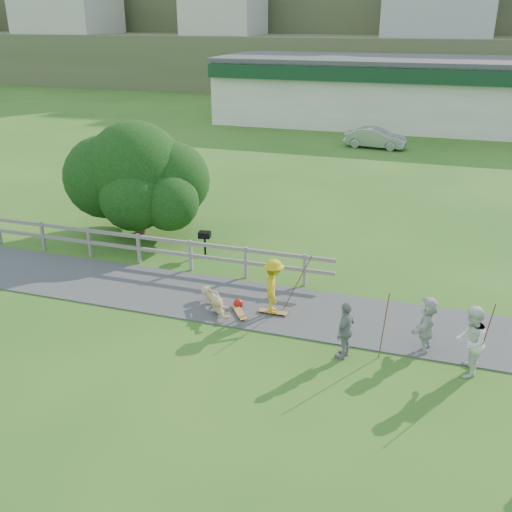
# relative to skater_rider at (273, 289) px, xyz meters

# --- Properties ---
(ground) EXTENTS (260.00, 260.00, 0.00)m
(ground) POSITION_rel_skater_rider_xyz_m (-1.59, -1.10, -0.83)
(ground) COLOR #285919
(ground) RESTS_ON ground
(path) EXTENTS (34.00, 3.00, 0.04)m
(path) POSITION_rel_skater_rider_xyz_m (-1.59, 0.40, -0.81)
(path) COLOR #3B3B3D
(path) RESTS_ON ground
(fence) EXTENTS (15.05, 0.10, 1.10)m
(fence) POSITION_rel_skater_rider_xyz_m (-6.21, 2.20, -0.10)
(fence) COLOR #6A645D
(fence) RESTS_ON ground
(strip_mall) EXTENTS (32.50, 10.75, 5.10)m
(strip_mall) POSITION_rel_skater_rider_xyz_m (2.41, 33.84, 1.75)
(strip_mall) COLOR beige
(strip_mall) RESTS_ON ground
(skater_rider) EXTENTS (0.92, 1.21, 1.65)m
(skater_rider) POSITION_rel_skater_rider_xyz_m (0.00, 0.00, 0.00)
(skater_rider) COLOR gold
(skater_rider) RESTS_ON ground
(skater_fallen) EXTENTS (1.55, 1.44, 0.62)m
(skater_fallen) POSITION_rel_skater_rider_xyz_m (-1.72, -0.25, -0.51)
(skater_fallen) COLOR tan
(skater_fallen) RESTS_ON ground
(spectator_a) EXTENTS (0.77, 0.95, 1.82)m
(spectator_a) POSITION_rel_skater_rider_xyz_m (5.33, -1.43, 0.09)
(spectator_a) COLOR silver
(spectator_a) RESTS_ON ground
(spectator_b) EXTENTS (0.58, 0.98, 1.57)m
(spectator_b) POSITION_rel_skater_rider_xyz_m (2.36, -1.58, -0.04)
(spectator_b) COLOR gray
(spectator_b) RESTS_ON ground
(spectator_d) EXTENTS (0.73, 1.51, 1.56)m
(spectator_d) POSITION_rel_skater_rider_xyz_m (4.30, -0.65, -0.05)
(spectator_d) COLOR beige
(spectator_d) RESTS_ON ground
(car_silver) EXTENTS (4.10, 1.76, 1.31)m
(car_silver) POSITION_rel_skater_rider_xyz_m (-0.00, 24.09, -0.17)
(car_silver) COLOR #9B9DA3
(car_silver) RESTS_ON ground
(tree) EXTENTS (6.17, 6.17, 3.50)m
(tree) POSITION_rel_skater_rider_xyz_m (-7.02, 4.91, 0.92)
(tree) COLOR black
(tree) RESTS_ON ground
(bbq) EXTENTS (0.48, 0.39, 0.92)m
(bbq) POSITION_rel_skater_rider_xyz_m (-3.64, 3.55, -0.37)
(bbq) COLOR black
(bbq) RESTS_ON ground
(longboard_rider) EXTENTS (0.86, 0.21, 0.10)m
(longboard_rider) POSITION_rel_skater_rider_xyz_m (0.00, 0.00, -0.78)
(longboard_rider) COLOR olive
(longboard_rider) RESTS_ON ground
(longboard_fallen) EXTENTS (0.71, 0.85, 0.10)m
(longboard_fallen) POSITION_rel_skater_rider_xyz_m (-0.92, -0.35, -0.78)
(longboard_fallen) COLOR olive
(longboard_fallen) RESTS_ON ground
(helmet) EXTENTS (0.29, 0.29, 0.29)m
(helmet) POSITION_rel_skater_rider_xyz_m (-1.12, 0.10, -0.68)
(helmet) COLOR #A41510
(helmet) RESTS_ON ground
(pole_rider) EXTENTS (0.03, 0.03, 2.02)m
(pole_rider) POSITION_rel_skater_rider_xyz_m (0.60, 0.40, 0.18)
(pole_rider) COLOR brown
(pole_rider) RESTS_ON ground
(pole_spec_left) EXTENTS (0.03, 0.03, 1.87)m
(pole_spec_left) POSITION_rel_skater_rider_xyz_m (3.28, -1.35, 0.11)
(pole_spec_left) COLOR brown
(pole_spec_left) RESTS_ON ground
(pole_spec_right) EXTENTS (0.03, 0.03, 2.03)m
(pole_spec_right) POSITION_rel_skater_rider_xyz_m (5.62, -1.48, 0.19)
(pole_spec_right) COLOR brown
(pole_spec_right) RESTS_ON ground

